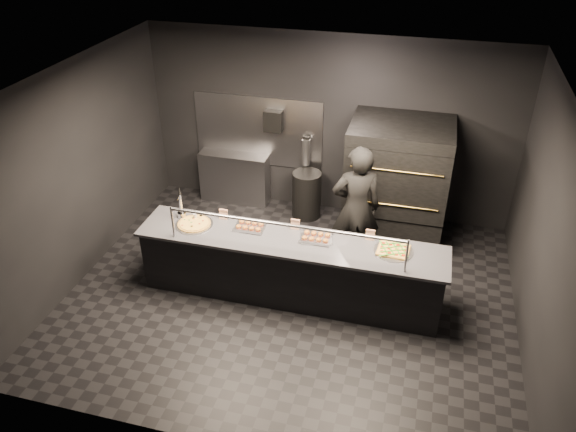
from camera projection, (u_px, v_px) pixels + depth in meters
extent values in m
plane|color=black|center=(290.00, 295.00, 7.80)|extent=(6.00, 6.00, 0.00)
plane|color=black|center=(290.00, 85.00, 6.23)|extent=(6.00, 6.00, 0.00)
cube|color=black|center=(329.00, 127.00, 9.07)|extent=(6.00, 0.04, 3.00)
cube|color=black|center=(219.00, 339.00, 4.96)|extent=(6.00, 0.04, 3.00)
cube|color=black|center=(78.00, 174.00, 7.66)|extent=(0.04, 5.00, 3.00)
cube|color=black|center=(546.00, 235.00, 6.37)|extent=(0.04, 5.00, 3.00)
cube|color=#99999E|center=(258.00, 131.00, 9.42)|extent=(2.20, 0.02, 1.20)
cube|color=black|center=(290.00, 269.00, 7.57)|extent=(4.00, 0.70, 0.88)
cube|color=#343438|center=(290.00, 241.00, 7.33)|extent=(4.10, 0.78, 0.04)
cylinder|color=#99999E|center=(173.00, 222.00, 7.28)|extent=(0.03, 0.03, 0.45)
cylinder|color=#99999E|center=(406.00, 256.00, 6.63)|extent=(0.03, 0.03, 0.45)
cylinder|color=#99999E|center=(284.00, 225.00, 6.85)|extent=(3.00, 0.04, 0.04)
cube|color=black|center=(393.00, 218.00, 8.95)|extent=(1.50, 1.15, 0.60)
cube|color=black|center=(396.00, 185.00, 8.63)|extent=(1.50, 1.20, 0.55)
cube|color=black|center=(400.00, 153.00, 8.35)|extent=(1.50, 1.20, 0.55)
cube|color=black|center=(403.00, 130.00, 8.15)|extent=(1.50, 1.20, 0.18)
cylinder|color=gold|center=(392.00, 205.00, 8.12)|extent=(1.30, 0.02, 0.02)
cylinder|color=gold|center=(396.00, 171.00, 7.84)|extent=(1.30, 0.02, 0.02)
cube|color=#99999E|center=(235.00, 177.00, 9.82)|extent=(1.20, 0.35, 0.90)
cube|color=black|center=(274.00, 121.00, 9.15)|extent=(0.30, 0.20, 0.35)
cylinder|color=#B2B2B7|center=(306.00, 152.00, 9.30)|extent=(0.14, 0.14, 0.45)
cube|color=black|center=(306.00, 138.00, 9.17)|extent=(0.10, 0.06, 0.06)
cylinder|color=silver|center=(182.00, 215.00, 7.79)|extent=(0.12, 0.12, 0.07)
cylinder|color=silver|center=(181.00, 205.00, 7.71)|extent=(0.04, 0.04, 0.32)
cylinder|color=silver|center=(178.00, 198.00, 7.58)|extent=(0.02, 0.09, 0.02)
cone|color=black|center=(179.00, 190.00, 7.59)|extent=(0.04, 0.04, 0.12)
cylinder|color=silver|center=(194.00, 224.00, 7.63)|extent=(0.52, 0.52, 0.01)
cylinder|color=#AA7C36|center=(194.00, 224.00, 7.62)|extent=(0.45, 0.45, 0.02)
cylinder|color=gold|center=(194.00, 223.00, 7.62)|extent=(0.39, 0.39, 0.01)
cube|color=silver|center=(250.00, 227.00, 7.57)|extent=(0.42, 0.32, 0.02)
ellipsoid|color=#BD7428|center=(239.00, 226.00, 7.53)|extent=(0.07, 0.07, 0.05)
ellipsoid|color=#BD7428|center=(242.00, 221.00, 7.63)|extent=(0.07, 0.07, 0.05)
ellipsoid|color=#BD7428|center=(245.00, 227.00, 7.51)|extent=(0.07, 0.07, 0.05)
ellipsoid|color=#BD7428|center=(248.00, 222.00, 7.62)|extent=(0.07, 0.07, 0.05)
ellipsoid|color=#BD7428|center=(251.00, 228.00, 7.49)|extent=(0.07, 0.07, 0.05)
ellipsoid|color=#BD7428|center=(255.00, 223.00, 7.60)|extent=(0.07, 0.07, 0.05)
ellipsoid|color=#BD7428|center=(258.00, 229.00, 7.47)|extent=(0.07, 0.07, 0.05)
ellipsoid|color=#BD7428|center=(261.00, 224.00, 7.58)|extent=(0.07, 0.07, 0.05)
cube|color=silver|center=(316.00, 238.00, 7.34)|extent=(0.46, 0.38, 0.02)
ellipsoid|color=#BD7428|center=(305.00, 238.00, 7.29)|extent=(0.08, 0.08, 0.05)
ellipsoid|color=#BD7428|center=(307.00, 232.00, 7.41)|extent=(0.08, 0.08, 0.05)
ellipsoid|color=#BD7428|center=(312.00, 239.00, 7.27)|extent=(0.08, 0.08, 0.05)
ellipsoid|color=#BD7428|center=(314.00, 233.00, 7.39)|extent=(0.08, 0.08, 0.05)
ellipsoid|color=#BD7428|center=(319.00, 240.00, 7.25)|extent=(0.08, 0.08, 0.05)
ellipsoid|color=#BD7428|center=(321.00, 234.00, 7.37)|extent=(0.08, 0.08, 0.05)
ellipsoid|color=#BD7428|center=(326.00, 241.00, 7.23)|extent=(0.08, 0.08, 0.05)
ellipsoid|color=#BD7428|center=(328.00, 235.00, 7.35)|extent=(0.08, 0.08, 0.05)
cylinder|color=silver|center=(393.00, 251.00, 7.10)|extent=(0.50, 0.50, 0.01)
cube|color=#AA7C36|center=(393.00, 250.00, 7.09)|extent=(0.42, 0.39, 0.02)
cube|color=gold|center=(393.00, 249.00, 7.08)|extent=(0.40, 0.36, 0.01)
cube|color=green|center=(394.00, 249.00, 7.08)|extent=(0.38, 0.34, 0.01)
cylinder|color=silver|center=(195.00, 216.00, 7.74)|extent=(0.05, 0.05, 0.09)
cylinder|color=silver|center=(201.00, 218.00, 7.72)|extent=(0.04, 0.04, 0.07)
cube|color=white|center=(223.00, 214.00, 7.73)|extent=(0.12, 0.04, 0.15)
cube|color=white|center=(295.00, 224.00, 7.51)|extent=(0.12, 0.04, 0.15)
cube|color=white|center=(370.00, 235.00, 7.29)|extent=(0.12, 0.04, 0.15)
cylinder|color=black|center=(307.00, 195.00, 9.40)|extent=(0.48, 0.48, 0.81)
imported|color=black|center=(356.00, 209.00, 7.93)|extent=(0.80, 0.64, 1.91)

